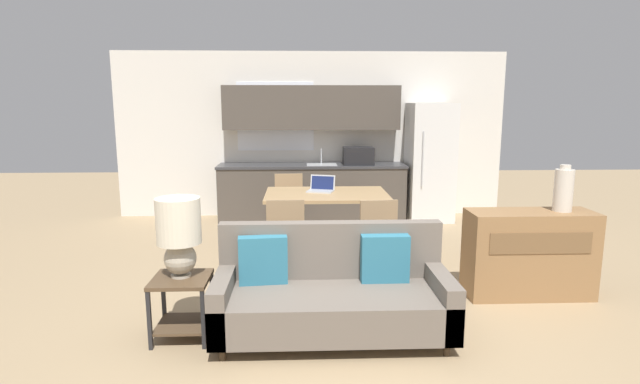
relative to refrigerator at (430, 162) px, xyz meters
name	(u,v)px	position (x,y,z in m)	size (l,w,h in m)	color
ground_plane	(325,343)	(-1.90, -4.22, -0.94)	(20.00, 20.00, 0.00)	#9E8460
wall_back	(311,135)	(-1.91, 0.41, 0.42)	(6.40, 0.07, 2.70)	silver
kitchen_counter	(313,168)	(-1.88, 0.11, -0.09)	(3.01, 0.65, 2.15)	#4C443D
refrigerator	(430,162)	(0.00, 0.00, 0.00)	(0.69, 0.76, 1.87)	white
dining_table	(326,198)	(-1.76, -1.80, -0.23)	(1.52, 0.98, 0.77)	tan
couch	(332,294)	(-1.83, -4.04, -0.60)	(1.88, 0.80, 0.89)	#3D2D1E
side_table	(182,297)	(-3.04, -4.07, -0.60)	(0.45, 0.45, 0.51)	brown
table_lamp	(179,232)	(-3.05, -4.04, -0.06)	(0.35, 0.35, 0.64)	#B2A893
credenza	(529,254)	(0.15, -3.29, -0.51)	(1.21, 0.44, 0.85)	olive
vase	(564,190)	(0.45, -3.28, 0.12)	(0.18, 0.18, 0.45)	beige
dining_chair_near_right	(376,232)	(-1.27, -2.69, -0.44)	(0.45, 0.45, 0.88)	#997A56
dining_chair_near_left	(286,232)	(-2.24, -2.65, -0.44)	(0.42, 0.42, 0.88)	#997A56
dining_chair_far_left	(289,201)	(-2.25, -0.94, -0.44)	(0.44, 0.44, 0.88)	#997A56
laptop	(321,187)	(-1.82, -1.67, -0.12)	(0.38, 0.34, 0.20)	#B7BABC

